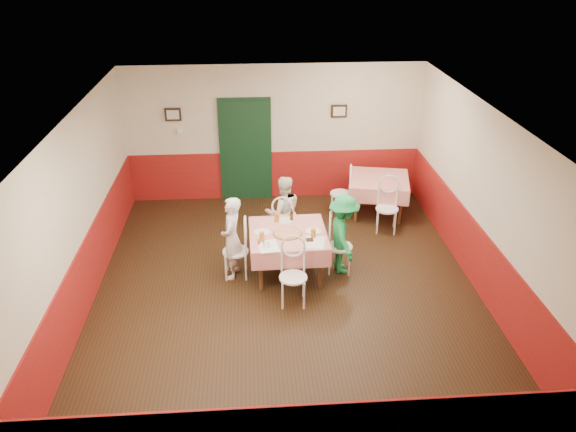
{
  "coord_description": "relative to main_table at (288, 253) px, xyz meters",
  "views": [
    {
      "loc": [
        -0.51,
        -7.44,
        5.01
      ],
      "look_at": [
        0.06,
        0.43,
        1.05
      ],
      "focal_mm": 35.0,
      "sensor_mm": 36.0,
      "label": 1
    }
  ],
  "objects": [
    {
      "name": "shaker_c",
      "position": [
        -0.48,
        -0.36,
        0.43
      ],
      "size": [
        0.04,
        0.04,
        0.09
      ],
      "primitive_type": "cylinder",
      "rotation": [
        0.0,
        0.0,
        0.02
      ],
      "color": "#B23319",
      "rests_on": "main_table"
    },
    {
      "name": "front_wall",
      "position": [
        -0.06,
        -3.93,
        1.02
      ],
      "size": [
        6.0,
        0.1,
        2.8
      ],
      "primitive_type": "cube",
      "color": "beige",
      "rests_on": "ground"
    },
    {
      "name": "main_table",
      "position": [
        0.0,
        0.0,
        0.0
      ],
      "size": [
        1.24,
        1.24,
        0.77
      ],
      "primitive_type": "cube",
      "rotation": [
        0.0,
        0.0,
        0.02
      ],
      "color": "red",
      "rests_on": "ground"
    },
    {
      "name": "thermostat",
      "position": [
        -1.96,
        3.02,
        1.12
      ],
      "size": [
        0.1,
        0.03,
        0.1
      ],
      "primitive_type": "cube",
      "color": "white",
      "rests_on": "back_wall"
    },
    {
      "name": "picture_right",
      "position": [
        1.24,
        3.02,
        1.48
      ],
      "size": [
        0.32,
        0.03,
        0.26
      ],
      "primitive_type": "cube",
      "color": "black",
      "rests_on": "back_wall"
    },
    {
      "name": "pizza",
      "position": [
        -0.01,
        -0.06,
        0.4
      ],
      "size": [
        0.46,
        0.46,
        0.03
      ],
      "primitive_type": "cylinder",
      "rotation": [
        0.0,
        0.0,
        0.02
      ],
      "color": "#B74723",
      "rests_on": "main_table"
    },
    {
      "name": "wainscot_back",
      "position": [
        -0.06,
        3.05,
        0.12
      ],
      "size": [
        6.0,
        0.03,
        1.0
      ],
      "primitive_type": "cube",
      "color": "maroon",
      "rests_on": "ground"
    },
    {
      "name": "glass_c",
      "position": [
        -0.16,
        0.38,
        0.46
      ],
      "size": [
        0.08,
        0.08,
        0.15
      ],
      "primitive_type": "cylinder",
      "rotation": [
        0.0,
        0.0,
        0.02
      ],
      "color": "#BF7219",
      "rests_on": "main_table"
    },
    {
      "name": "wainscot_left",
      "position": [
        -3.04,
        -0.43,
        0.12
      ],
      "size": [
        0.03,
        7.0,
        1.0
      ],
      "primitive_type": "cube",
      "color": "maroon",
      "rests_on": "ground"
    },
    {
      "name": "chair_near",
      "position": [
        0.02,
        -0.85,
        0.08
      ],
      "size": [
        0.44,
        0.44,
        0.9
      ],
      "primitive_type": null,
      "rotation": [
        0.0,
        0.0,
        -0.06
      ],
      "color": "white",
      "rests_on": "ground"
    },
    {
      "name": "second_table",
      "position": [
        1.95,
        2.1,
        0.0
      ],
      "size": [
        1.33,
        1.33,
        0.77
      ],
      "primitive_type": "cube",
      "rotation": [
        0.0,
        0.0,
        -0.21
      ],
      "color": "red",
      "rests_on": "ground"
    },
    {
      "name": "chair_right",
      "position": [
        0.85,
        0.02,
        0.08
      ],
      "size": [
        0.48,
        0.48,
        0.9
      ],
      "primitive_type": null,
      "rotation": [
        0.0,
        0.0,
        1.42
      ],
      "color": "white",
      "rests_on": "ground"
    },
    {
      "name": "chair_second_a",
      "position": [
        1.2,
        2.1,
        0.08
      ],
      "size": [
        0.5,
        0.5,
        0.9
      ],
      "primitive_type": null,
      "rotation": [
        0.0,
        0.0,
        -1.78
      ],
      "color": "white",
      "rests_on": "ground"
    },
    {
      "name": "diner_right",
      "position": [
        0.9,
        0.02,
        0.3
      ],
      "size": [
        0.56,
        0.91,
        1.35
      ],
      "primitive_type": "imported",
      "rotation": [
        0.0,
        0.0,
        1.63
      ],
      "color": "gray",
      "rests_on": "ground"
    },
    {
      "name": "left_wall",
      "position": [
        -3.06,
        -0.43,
        1.02
      ],
      "size": [
        0.1,
        7.0,
        2.8
      ],
      "primitive_type": "cube",
      "color": "beige",
      "rests_on": "ground"
    },
    {
      "name": "wainscot_right",
      "position": [
        2.93,
        -0.43,
        0.12
      ],
      "size": [
        0.03,
        7.0,
        1.0
      ],
      "primitive_type": "cube",
      "color": "maroon",
      "rests_on": "ground"
    },
    {
      "name": "menu_left",
      "position": [
        -0.33,
        -0.43,
        0.39
      ],
      "size": [
        0.36,
        0.44,
        0.0
      ],
      "primitive_type": "cube",
      "rotation": [
        0.0,
        0.0,
        0.16
      ],
      "color": "white",
      "rests_on": "main_table"
    },
    {
      "name": "picture_left",
      "position": [
        -2.06,
        3.02,
        1.48
      ],
      "size": [
        0.32,
        0.03,
        0.26
      ],
      "primitive_type": "cube",
      "color": "black",
      "rests_on": "back_wall"
    },
    {
      "name": "shaker_a",
      "position": [
        -0.4,
        -0.45,
        0.43
      ],
      "size": [
        0.04,
        0.04,
        0.09
      ],
      "primitive_type": "cylinder",
      "rotation": [
        0.0,
        0.0,
        0.02
      ],
      "color": "silver",
      "rests_on": "main_table"
    },
    {
      "name": "plate_right",
      "position": [
        0.41,
        -0.01,
        0.39
      ],
      "size": [
        0.25,
        0.25,
        0.01
      ],
      "primitive_type": "cylinder",
      "rotation": [
        0.0,
        0.0,
        0.02
      ],
      "color": "white",
      "rests_on": "main_table"
    },
    {
      "name": "back_wall",
      "position": [
        -0.06,
        3.07,
        1.02
      ],
      "size": [
        6.0,
        0.1,
        2.8
      ],
      "primitive_type": "cube",
      "color": "beige",
      "rests_on": "ground"
    },
    {
      "name": "plate_left",
      "position": [
        -0.41,
        0.02,
        0.39
      ],
      "size": [
        0.25,
        0.25,
        0.01
      ],
      "primitive_type": "cylinder",
      "rotation": [
        0.0,
        0.0,
        0.02
      ],
      "color": "white",
      "rests_on": "main_table"
    },
    {
      "name": "wallet",
      "position": [
        0.32,
        -0.29,
        0.4
      ],
      "size": [
        0.11,
        0.09,
        0.02
      ],
      "primitive_type": "cube",
      "rotation": [
        0.0,
        0.0,
        0.02
      ],
      "color": "black",
      "rests_on": "main_table"
    },
    {
      "name": "diner_far",
      "position": [
        -0.02,
        0.9,
        0.29
      ],
      "size": [
        0.73,
        0.62,
        1.34
      ],
      "primitive_type": "imported",
      "rotation": [
        0.0,
        0.0,
        3.33
      ],
      "color": "gray",
      "rests_on": "ground"
    },
    {
      "name": "glass_a",
      "position": [
        -0.42,
        -0.25,
        0.46
      ],
      "size": [
        0.08,
        0.08,
        0.14
      ],
      "primitive_type": "cylinder",
      "rotation": [
        0.0,
        0.0,
        0.02
      ],
      "color": "#BF7219",
      "rests_on": "main_table"
    },
    {
      "name": "right_wall",
      "position": [
        2.94,
        -0.43,
        1.02
      ],
      "size": [
        0.1,
        7.0,
        2.8
      ],
      "primitive_type": "cube",
      "color": "beige",
      "rests_on": "ground"
    },
    {
      "name": "ceiling",
      "position": [
        -0.06,
        -0.43,
        2.42
      ],
      "size": [
        7.0,
        7.0,
        0.0
      ],
      "primitive_type": "plane",
      "color": "white",
      "rests_on": "back_wall"
    },
    {
      "name": "chair_second_b",
      "position": [
        1.95,
        1.35,
        0.08
      ],
      "size": [
        0.5,
        0.5,
        0.9
      ],
      "primitive_type": null,
      "rotation": [
        0.0,
        0.0,
        -0.21
      ],
      "color": "white",
      "rests_on": "ground"
    },
    {
      "name": "plate_far",
      "position": [
        -0.02,
        0.4,
        0.39
      ],
      "size": [
        0.25,
        0.25,
        0.01
      ],
      "primitive_type": "cylinder",
      "rotation": [
        0.0,
        0.0,
        0.02
      ],
      "color": "white",
      "rests_on": "main_table"
    },
    {
      "name": "chair_left",
      "position": [
        -0.85,
        -0.02,
        0.08
      ],
      "size": [
        0.43,
        0.43,
        0.9
      ],
      "primitive_type": null,
      "rotation": [
        0.0,
        0.0,
        -1.59
      ],
      "color": "white",
      "rests_on": "ground"
    },
    {
      "name": "glass_b",
      "position": [
        0.38,
        -0.19,
        0.46
      ],
      "size": [
        0.08,
        0.08,
        0.14
      ],
      "primitive_type": "cylinder",
      "rotation": [
        0.0,
        0.0,
        0.02
      ],
      "color": "#BF7219",
      "rests_on": "main_table"
    },
    {
      "name": "beer_bottle",
      "position": [
        0.09,
        0.41,
        0.48
      ],
      "size": [
        0.05,
        0.05,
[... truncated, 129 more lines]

